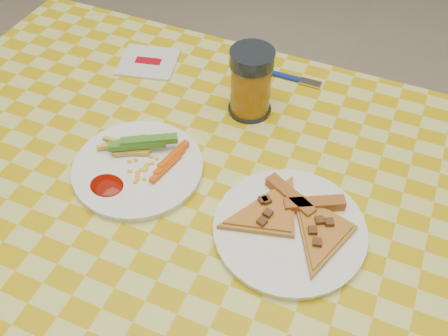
{
  "coord_description": "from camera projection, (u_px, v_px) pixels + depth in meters",
  "views": [
    {
      "loc": [
        0.24,
        -0.47,
        1.42
      ],
      "look_at": [
        0.01,
        0.05,
        0.78
      ],
      "focal_mm": 40.0,
      "sensor_mm": 36.0,
      "label": 1
    }
  ],
  "objects": [
    {
      "name": "table",
      "position": [
        207.0,
        221.0,
        0.9
      ],
      "size": [
        1.28,
        0.88,
        0.76
      ],
      "color": "silver",
      "rests_on": "ground"
    },
    {
      "name": "plate_right",
      "position": [
        289.0,
        230.0,
        0.79
      ],
      "size": [
        0.26,
        0.26,
        0.01
      ],
      "primitive_type": "cylinder",
      "rotation": [
        0.0,
        0.0,
        -0.1
      ],
      "color": "white",
      "rests_on": "table"
    },
    {
      "name": "plate_left",
      "position": [
        138.0,
        169.0,
        0.88
      ],
      "size": [
        0.3,
        0.3,
        0.01
      ],
      "primitive_type": "cylinder",
      "rotation": [
        0.0,
        0.0,
        0.41
      ],
      "color": "white",
      "rests_on": "table"
    },
    {
      "name": "fries_veggies",
      "position": [
        137.0,
        155.0,
        0.88
      ],
      "size": [
        0.18,
        0.17,
        0.04
      ],
      "color": "gold",
      "rests_on": "plate_left"
    },
    {
      "name": "napkin",
      "position": [
        148.0,
        62.0,
        1.09
      ],
      "size": [
        0.15,
        0.14,
        0.01
      ],
      "rotation": [
        0.0,
        0.0,
        0.24
      ],
      "color": "silver",
      "rests_on": "table"
    },
    {
      "name": "fork",
      "position": [
        289.0,
        77.0,
        1.06
      ],
      "size": [
        0.15,
        0.02,
        0.01
      ],
      "rotation": [
        0.0,
        0.0,
        0.01
      ],
      "color": "navy",
      "rests_on": "table"
    },
    {
      "name": "drink_glass",
      "position": [
        251.0,
        83.0,
        0.94
      ],
      "size": [
        0.09,
        0.09,
        0.14
      ],
      "color": "black",
      "rests_on": "table"
    },
    {
      "name": "pizza_slices",
      "position": [
        295.0,
        219.0,
        0.79
      ],
      "size": [
        0.28,
        0.23,
        0.02
      ],
      "color": "#B88A38",
      "rests_on": "plate_right"
    }
  ]
}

